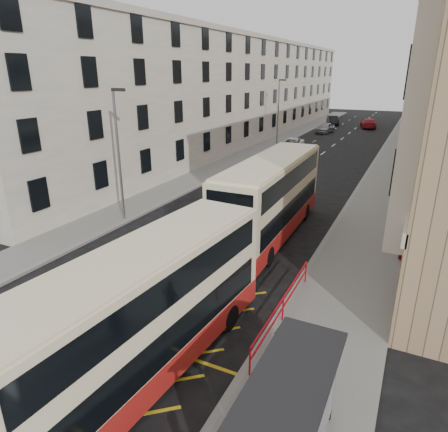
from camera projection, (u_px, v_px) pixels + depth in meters
The scene contains 19 objects.
ground at pixel (42, 368), 12.92m from camera, with size 200.00×200.00×0.00m, color black.
pavement_right at pixel (388, 180), 34.95m from camera, with size 4.00×120.00×0.15m, color slate.
pavement_left at pixel (229, 163), 41.33m from camera, with size 3.00×120.00×0.15m, color slate.
kerb_right at pixel (364, 177), 35.77m from camera, with size 0.25×120.00×0.15m, color gray.
kerb_left at pixel (242, 165), 40.71m from camera, with size 0.25×120.00×0.15m, color gray.
road_markings at pixel (332, 146), 50.94m from camera, with size 10.00×110.00×0.01m, color silver, non-canonical shape.
terrace_left at pixel (238, 91), 54.66m from camera, with size 9.18×79.00×13.25m.
bus_shelter at pixel (291, 419), 8.43m from camera, with size 1.65×4.25×2.70m.
guard_railing at pixel (283, 304), 14.92m from camera, with size 0.06×6.56×1.01m.
street_lamp_near at pixel (119, 149), 24.09m from camera, with size 0.93×0.18×8.00m.
street_lamp_far at pixel (279, 109), 49.44m from camera, with size 0.93×0.18×8.00m.
double_decker_front at pixel (142, 316), 11.92m from camera, with size 3.22×10.82×4.26m.
double_decker_rear at pixel (271, 198), 22.45m from camera, with size 2.81×11.48×4.56m.
pedestrian_mid at pixel (283, 390), 10.63m from camera, with size 0.86×0.67×1.78m, color black.
pedestrian_far at pixel (287, 338), 12.90m from camera, with size 0.90×0.37×1.53m, color black.
white_van at pixel (292, 144), 48.68m from camera, with size 2.26×4.89×1.36m, color white.
car_silver at pixel (325, 128), 61.77m from camera, with size 1.85×4.60×1.57m, color #939599.
car_dark at pixel (333, 120), 71.11m from camera, with size 1.65×4.72×1.56m, color black.
car_red at pixel (368, 123), 67.04m from camera, with size 2.23×5.49×1.59m, color maroon.
Camera 1 is at (9.91, -6.81, 9.04)m, focal length 32.00 mm.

